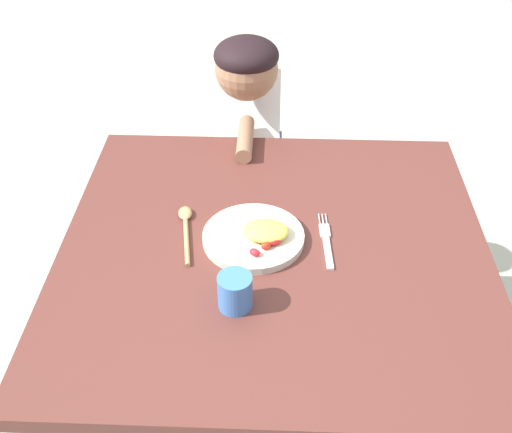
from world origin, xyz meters
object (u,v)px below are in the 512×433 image
(drinking_cup, at_px, (237,292))
(person, at_px, (250,151))
(plate, at_px, (258,236))
(spoon, at_px, (187,225))
(fork, at_px, (328,242))

(drinking_cup, height_order, person, person)
(plate, xyz_separation_m, spoon, (-0.18, 0.04, -0.01))
(fork, distance_m, spoon, 0.35)
(spoon, xyz_separation_m, drinking_cup, (0.14, -0.26, 0.03))
(drinking_cup, bearing_deg, fork, 45.87)
(drinking_cup, relative_size, person, 0.08)
(spoon, xyz_separation_m, person, (0.13, 0.58, -0.15))
(fork, bearing_deg, drinking_cup, 132.96)
(spoon, bearing_deg, fork, -106.42)
(plate, distance_m, fork, 0.17)
(fork, relative_size, drinking_cup, 2.53)
(person, bearing_deg, plate, 94.46)
(fork, bearing_deg, spoon, 79.71)
(fork, xyz_separation_m, drinking_cup, (-0.21, -0.21, 0.04))
(plate, bearing_deg, fork, -0.33)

